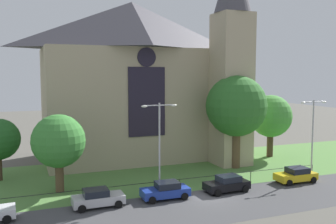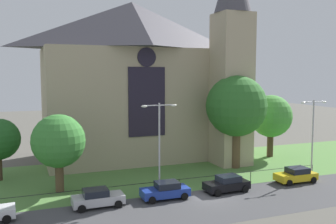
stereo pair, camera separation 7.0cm
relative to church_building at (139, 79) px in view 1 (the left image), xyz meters
The scene contains 14 objects.
ground 12.80m from the church_building, 83.19° to the right, with size 160.00×160.00×0.00m, color #56544C.
road_asphalt 22.13m from the church_building, 87.35° to the right, with size 120.00×8.00×0.01m, color #424244.
grass_verge 14.07m from the church_building, 84.60° to the right, with size 120.00×20.00×0.01m, color #517F3D.
church_building is the anchor object (origin of this frame).
iron_railing 17.73m from the church_building, 92.93° to the right, with size 31.32×0.07×1.13m.
tree_left_near 16.82m from the church_building, 134.85° to the right, with size 4.92×4.92×7.24m.
tree_right_far 17.89m from the church_building, 19.29° to the right, with size 5.53×5.53×8.17m.
tree_right_near 13.14m from the church_building, 46.55° to the right, with size 7.04×7.04×10.76m.
streetlamp_near 16.22m from the church_building, 100.33° to the right, with size 3.37×0.26×8.31m.
streetlamp_far 21.69m from the church_building, 46.04° to the right, with size 3.37×0.26×8.16m.
parked_car_silver 21.00m from the church_building, 117.65° to the right, with size 4.21×2.04×1.51m.
parked_car_blue 19.41m from the church_building, 99.34° to the right, with size 4.23×2.08×1.51m.
parked_car_black 19.64m from the church_building, 78.95° to the right, with size 4.28×2.18×1.51m.
parked_car_yellow 22.32m from the church_building, 55.82° to the right, with size 4.22×2.06×1.51m.
Camera 1 is at (-15.11, -29.18, 10.86)m, focal length 40.41 mm.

